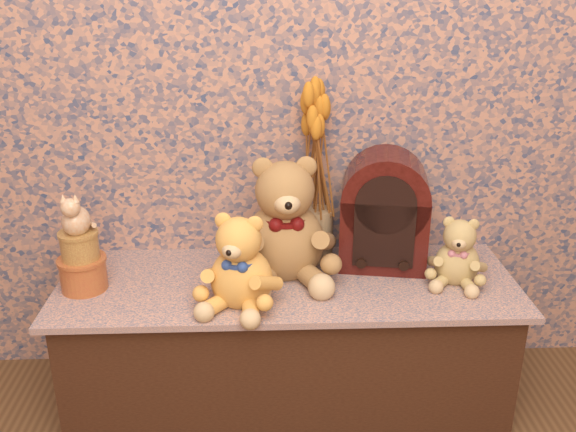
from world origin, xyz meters
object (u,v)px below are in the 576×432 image
(ceramic_vase, at_px, (317,234))
(teddy_large, at_px, (284,212))
(cathedral_radio, at_px, (384,209))
(biscuit_tin_lower, at_px, (83,274))
(teddy_medium, at_px, (241,256))
(cat_figurine, at_px, (75,212))
(teddy_small, at_px, (459,247))

(ceramic_vase, bearing_deg, teddy_large, -137.23)
(cathedral_radio, height_order, biscuit_tin_lower, cathedral_radio)
(teddy_medium, bearing_deg, ceramic_vase, 68.03)
(teddy_medium, relative_size, cat_figurine, 2.25)
(biscuit_tin_lower, bearing_deg, ceramic_vase, 14.55)
(teddy_small, distance_m, cat_figurine, 1.16)
(ceramic_vase, bearing_deg, teddy_small, -23.17)
(teddy_small, xyz_separation_m, ceramic_vase, (-0.42, 0.18, -0.03))
(biscuit_tin_lower, bearing_deg, teddy_small, 0.41)
(teddy_large, height_order, biscuit_tin_lower, teddy_large)
(ceramic_vase, xyz_separation_m, biscuit_tin_lower, (-0.73, -0.19, -0.04))
(cathedral_radio, bearing_deg, teddy_medium, -142.45)
(cathedral_radio, bearing_deg, ceramic_vase, 177.04)
(teddy_small, relative_size, biscuit_tin_lower, 1.67)
(cathedral_radio, bearing_deg, cat_figurine, -161.91)
(cathedral_radio, xyz_separation_m, ceramic_vase, (-0.21, 0.05, -0.10))
(cathedral_radio, height_order, cat_figurine, cathedral_radio)
(teddy_medium, xyz_separation_m, cathedral_radio, (0.46, 0.24, 0.04))
(cathedral_radio, xyz_separation_m, biscuit_tin_lower, (-0.94, -0.14, -0.14))
(cat_figurine, bearing_deg, teddy_medium, -10.49)
(teddy_small, height_order, cat_figurine, cat_figurine)
(teddy_medium, distance_m, ceramic_vase, 0.39)
(teddy_medium, height_order, cathedral_radio, cathedral_radio)
(teddy_small, bearing_deg, cathedral_radio, 166.55)
(teddy_small, bearing_deg, ceramic_vase, 175.88)
(teddy_small, height_order, cathedral_radio, cathedral_radio)
(teddy_large, height_order, cathedral_radio, teddy_large)
(teddy_large, bearing_deg, teddy_medium, -128.70)
(teddy_large, xyz_separation_m, teddy_medium, (-0.13, -0.19, -0.06))
(biscuit_tin_lower, relative_size, cat_figurine, 1.03)
(teddy_medium, distance_m, cathedral_radio, 0.52)
(teddy_medium, bearing_deg, teddy_small, 27.40)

